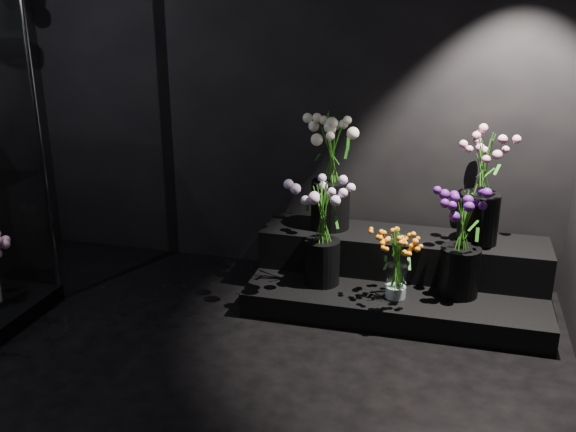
% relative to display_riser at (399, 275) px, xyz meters
% --- Properties ---
extents(floor, '(4.00, 4.00, 0.00)m').
position_rel_display_riser_xyz_m(floor, '(-0.91, -1.61, -0.18)').
color(floor, black).
rests_on(floor, ground).
extents(wall_back, '(4.00, 0.00, 4.00)m').
position_rel_display_riser_xyz_m(wall_back, '(-0.91, 0.39, 1.22)').
color(wall_back, black).
rests_on(wall_back, floor).
extents(display_riser, '(1.96, 0.87, 0.43)m').
position_rel_display_riser_xyz_m(display_riser, '(0.00, 0.00, 0.00)').
color(display_riser, black).
rests_on(display_riser, floor).
extents(bouquet_orange_bells, '(0.32, 0.32, 0.49)m').
position_rel_display_riser_xyz_m(bouquet_orange_bells, '(0.01, -0.32, 0.23)').
color(bouquet_orange_bells, white).
rests_on(bouquet_orange_bells, display_riser).
extents(bouquet_lilac, '(0.48, 0.48, 0.70)m').
position_rel_display_riser_xyz_m(bouquet_lilac, '(-0.49, -0.22, 0.40)').
color(bouquet_lilac, black).
rests_on(bouquet_lilac, display_riser).
extents(bouquet_purple, '(0.40, 0.40, 0.69)m').
position_rel_display_riser_xyz_m(bouquet_purple, '(0.39, -0.16, 0.36)').
color(bouquet_purple, black).
rests_on(bouquet_purple, display_riser).
extents(bouquet_cream_roses, '(0.48, 0.48, 0.81)m').
position_rel_display_riser_xyz_m(bouquet_cream_roses, '(-0.52, 0.14, 0.72)').
color(bouquet_cream_roses, black).
rests_on(bouquet_cream_roses, display_riser).
extents(bouquet_pink_roses, '(0.33, 0.33, 0.73)m').
position_rel_display_riser_xyz_m(bouquet_pink_roses, '(0.49, 0.11, 0.65)').
color(bouquet_pink_roses, black).
rests_on(bouquet_pink_roses, display_riser).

